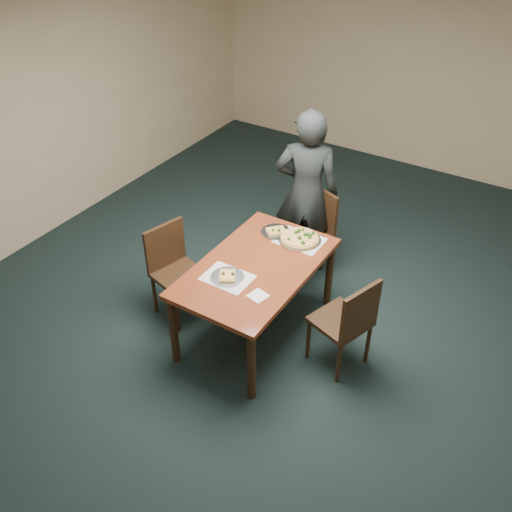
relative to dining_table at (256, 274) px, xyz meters
The scene contains 13 objects.
ground 0.66m from the dining_table, ahead, with size 8.00×8.00×0.00m, color black.
room_shell 1.08m from the dining_table, ahead, with size 8.00×8.00×8.00m.
dining_table is the anchor object (origin of this frame).
chair_far 1.13m from the dining_table, 90.82° to the left, with size 0.55×0.55×0.91m.
chair_left 0.83m from the dining_table, 169.69° to the right, with size 0.51×0.51×0.91m.
chair_right 0.88m from the dining_table, ahead, with size 0.53×0.53×0.91m.
diner 1.17m from the dining_table, 96.30° to the left, with size 0.63×0.42×1.74m, color black.
placemat_main 0.56m from the dining_table, 75.50° to the left, with size 0.42×0.32×0.00m, color white.
placemat_near 0.31m from the dining_table, 112.61° to the right, with size 0.40×0.30×0.00m, color white.
pizza_pan 0.56m from the dining_table, 75.35° to the left, with size 0.39×0.39×0.07m.
slice_plate_near 0.31m from the dining_table, 112.58° to the right, with size 0.28×0.28×0.05m.
slice_plate_far 0.55m from the dining_table, 101.95° to the left, with size 0.28×0.28×0.06m.
napkin 0.42m from the dining_table, 55.63° to the right, with size 0.14×0.14×0.01m, color white.
Camera 1 is at (1.99, -3.31, 3.69)m, focal length 40.00 mm.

